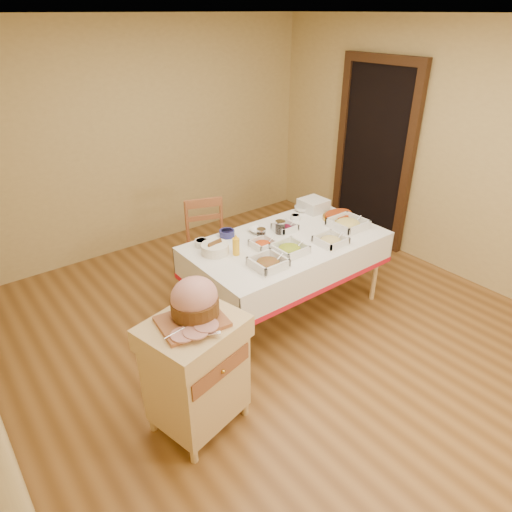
{
  "coord_description": "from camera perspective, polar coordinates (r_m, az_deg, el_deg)",
  "views": [
    {
      "loc": [
        -2.23,
        -2.49,
        2.63
      ],
      "look_at": [
        -0.14,
        0.2,
        0.78
      ],
      "focal_mm": 32.0,
      "sensor_mm": 36.0,
      "label": 1
    }
  ],
  "objects": [
    {
      "name": "room_shell",
      "position": [
        3.59,
        3.75,
        6.76
      ],
      "size": [
        5.0,
        5.0,
        5.0
      ],
      "color": "brown",
      "rests_on": "ground"
    },
    {
      "name": "doorway",
      "position": [
        5.78,
        14.57,
        12.41
      ],
      "size": [
        0.09,
        1.1,
        2.2
      ],
      "color": "black",
      "rests_on": "ground"
    },
    {
      "name": "dining_table",
      "position": [
        4.28,
        3.83,
        0.09
      ],
      "size": [
        1.82,
        1.02,
        0.76
      ],
      "color": "#DAB878",
      "rests_on": "ground"
    },
    {
      "name": "butcher_cart",
      "position": [
        3.18,
        -7.5,
        -13.78
      ],
      "size": [
        0.72,
        0.64,
        0.88
      ],
      "color": "#DAB878",
      "rests_on": "ground"
    },
    {
      "name": "dining_chair",
      "position": [
        4.73,
        -5.99,
        1.37
      ],
      "size": [
        0.54,
        0.52,
        0.94
      ],
      "color": "#965731",
      "rests_on": "ground"
    },
    {
      "name": "ham_on_board",
      "position": [
        2.92,
        -7.73,
        -5.75
      ],
      "size": [
        0.44,
        0.42,
        0.29
      ],
      "color": "#965731",
      "rests_on": "butcher_cart"
    },
    {
      "name": "serving_dish_a",
      "position": [
        3.74,
        1.53,
        -0.84
      ],
      "size": [
        0.27,
        0.26,
        0.12
      ],
      "color": "white",
      "rests_on": "dining_table"
    },
    {
      "name": "serving_dish_b",
      "position": [
        3.97,
        4.23,
        0.91
      ],
      "size": [
        0.26,
        0.26,
        0.11
      ],
      "color": "white",
      "rests_on": "dining_table"
    },
    {
      "name": "serving_dish_c",
      "position": [
        4.17,
        9.33,
        1.95
      ],
      "size": [
        0.25,
        0.25,
        0.1
      ],
      "color": "white",
      "rests_on": "dining_table"
    },
    {
      "name": "serving_dish_d",
      "position": [
        4.52,
        11.42,
        4.01
      ],
      "size": [
        0.31,
        0.31,
        0.12
      ],
      "color": "white",
      "rests_on": "dining_table"
    },
    {
      "name": "serving_dish_e",
      "position": [
        4.06,
        0.89,
        1.54
      ],
      "size": [
        0.2,
        0.19,
        0.09
      ],
      "color": "white",
      "rests_on": "dining_table"
    },
    {
      "name": "serving_dish_f",
      "position": [
        4.38,
        3.63,
        3.6
      ],
      "size": [
        0.2,
        0.2,
        0.09
      ],
      "color": "white",
      "rests_on": "dining_table"
    },
    {
      "name": "small_bowl_left",
      "position": [
        4.1,
        -6.8,
        1.67
      ],
      "size": [
        0.13,
        0.13,
        0.06
      ],
      "color": "white",
      "rests_on": "dining_table"
    },
    {
      "name": "small_bowl_mid",
      "position": [
        4.25,
        -3.65,
        2.9
      ],
      "size": [
        0.14,
        0.14,
        0.06
      ],
      "color": "navy",
      "rests_on": "dining_table"
    },
    {
      "name": "small_bowl_right",
      "position": [
        4.62,
        4.93,
        4.89
      ],
      "size": [
        0.1,
        0.1,
        0.05
      ],
      "color": "white",
      "rests_on": "dining_table"
    },
    {
      "name": "bowl_white_imported",
      "position": [
        4.33,
        0.09,
        3.24
      ],
      "size": [
        0.15,
        0.15,
        0.04
      ],
      "primitive_type": "imported",
      "rotation": [
        0.0,
        0.0,
        -0.04
      ],
      "color": "white",
      "rests_on": "dining_table"
    },
    {
      "name": "bowl_small_imported",
      "position": [
        4.83,
        5.8,
        5.91
      ],
      "size": [
        0.2,
        0.2,
        0.05
      ],
      "primitive_type": "imported",
      "rotation": [
        0.0,
        0.0,
        0.27
      ],
      "color": "white",
      "rests_on": "dining_table"
    },
    {
      "name": "preserve_jar_left",
      "position": [
        4.17,
        0.65,
        2.67
      ],
      "size": [
        0.09,
        0.09,
        0.11
      ],
      "color": "silver",
      "rests_on": "dining_table"
    },
    {
      "name": "preserve_jar_right",
      "position": [
        4.3,
        3.05,
        3.55
      ],
      "size": [
        0.1,
        0.1,
        0.12
      ],
      "color": "silver",
      "rests_on": "dining_table"
    },
    {
      "name": "mustard_bottle",
      "position": [
        3.9,
        -2.52,
        1.31
      ],
      "size": [
        0.06,
        0.06,
        0.19
      ],
      "color": "yellow",
      "rests_on": "dining_table"
    },
    {
      "name": "bread_basket",
      "position": [
        3.96,
        -5.14,
        0.95
      ],
      "size": [
        0.24,
        0.24,
        0.11
      ],
      "color": "white",
      "rests_on": "dining_table"
    },
    {
      "name": "plate_stack",
      "position": [
        4.84,
        7.19,
        6.35
      ],
      "size": [
        0.25,
        0.25,
        0.12
      ],
      "color": "white",
      "rests_on": "dining_table"
    },
    {
      "name": "brass_platter",
      "position": [
        4.72,
        10.22,
        5.01
      ],
      "size": [
        0.36,
        0.26,
        0.05
      ],
      "color": "#B88F34",
      "rests_on": "dining_table"
    }
  ]
}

